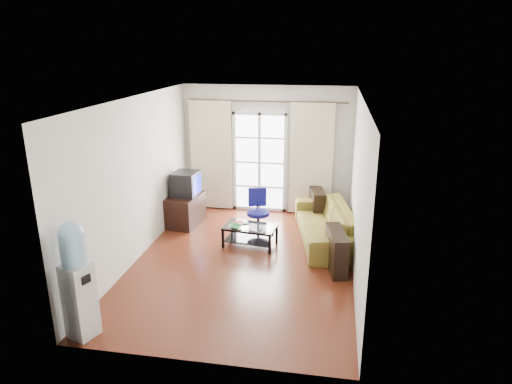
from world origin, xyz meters
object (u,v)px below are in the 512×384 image
sofa (325,224)px  crt_tv (185,183)px  tv_stand (185,210)px  task_chair (258,221)px  water_cooler (77,278)px  coffee_table (250,233)px

sofa → crt_tv: bearing=-108.5°
tv_stand → crt_tv: (0.00, 0.05, 0.54)m
tv_stand → task_chair: size_ratio=0.95×
task_chair → water_cooler: (-1.62, -3.55, 0.54)m
coffee_table → tv_stand: (-1.48, 0.79, 0.06)m
crt_tv → task_chair: size_ratio=0.63×
crt_tv → sofa: bearing=-3.6°
coffee_table → water_cooler: size_ratio=0.65×
coffee_table → task_chair: size_ratio=1.13×
tv_stand → water_cooler: bearing=-83.9°
coffee_table → tv_stand: 1.68m
tv_stand → task_chair: (1.53, -0.24, -0.05)m
tv_stand → crt_tv: bearing=97.2°
tv_stand → water_cooler: (-0.09, -3.80, 0.49)m
coffee_table → crt_tv: 1.81m
sofa → coffee_table: bearing=-81.3°
coffee_table → crt_tv: (-1.48, 0.85, 0.61)m
crt_tv → water_cooler: water_cooler is taller
crt_tv → task_chair: (1.53, -0.30, -0.59)m
coffee_table → tv_stand: bearing=151.7°
tv_stand → water_cooler: size_ratio=0.55×
coffee_table → water_cooler: (-1.57, -3.00, 0.56)m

